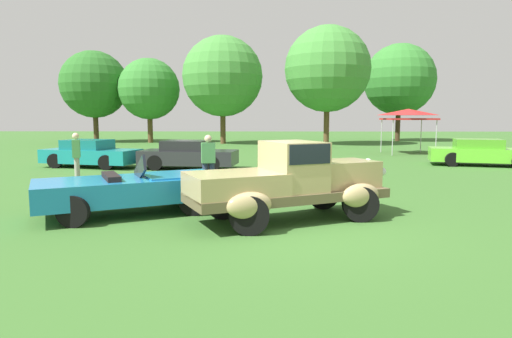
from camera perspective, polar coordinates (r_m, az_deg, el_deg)
The scene contains 14 objects.
ground_plane at distance 9.03m, azimuth 5.53°, elevation -7.48°, with size 120.00×120.00×0.00m, color #386628.
feature_pickup_truck at distance 9.43m, azimuth 4.38°, elevation -1.50°, with size 4.51×3.18×1.70m.
neighbor_convertible at distance 10.49m, azimuth -15.43°, elevation -2.47°, with size 4.47×3.38×1.40m.
show_car_teal at distance 20.86m, azimuth -20.67°, elevation 1.86°, with size 4.53×2.68×1.22m.
show_car_charcoal at distance 19.09m, azimuth -8.82°, elevation 1.80°, with size 4.25×2.18×1.22m.
show_car_lime at distance 22.57m, azimuth 27.11°, elevation 1.90°, with size 4.75×2.82×1.22m.
spectator_near_truck at distance 13.15m, azimuth -6.19°, elevation 1.02°, with size 0.44×0.32×1.69m.
spectator_between_cars at distance 16.02m, azimuth -22.22°, elevation 1.58°, with size 0.36×0.46×1.69m.
canopy_tent_left_field at distance 28.16m, azimuth 19.13°, elevation 6.79°, with size 2.77×2.77×2.71m.
treeline_far_left at distance 41.91m, azimuth -20.22°, elevation 10.22°, with size 5.86×5.86×8.00m.
treeline_mid_left at distance 39.63m, azimuth -13.67°, elevation 10.03°, with size 5.24×5.24×7.25m.
treeline_center at distance 37.21m, azimuth -4.36°, elevation 11.86°, with size 6.62×6.62×8.87m.
treeline_mid_right at distance 36.17m, azimuth 9.24°, elevation 12.64°, with size 6.78×6.78×9.39m.
treeline_far_right at distance 43.23m, azimuth 18.09°, elevation 10.95°, with size 6.49×6.49×8.89m.
Camera 1 is at (-0.68, -8.73, 2.21)m, focal length 30.89 mm.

